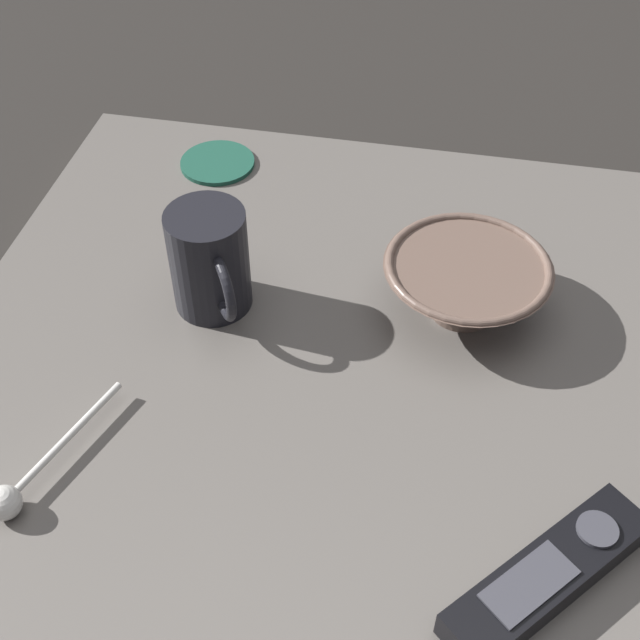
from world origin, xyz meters
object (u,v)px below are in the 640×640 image
Objects in this scene: drink_coaster at (218,163)px; cereal_bowl at (466,283)px; coffee_mug at (210,262)px; tv_remote_near at (548,575)px; teaspoon at (17,490)px.

cereal_bowl is at bearing 148.02° from drink_coaster.
cereal_bowl is 0.23m from coffee_mug.
drink_coaster is (0.37, -0.45, -0.01)m from tv_remote_near.
tv_remote_near is at bearing 143.20° from coffee_mug.
cereal_bowl is 0.42m from teaspoon.
cereal_bowl is at bearing -73.40° from tv_remote_near.
drink_coaster is (0.06, -0.22, -0.05)m from coffee_mug.
coffee_mug is 0.73× the size of teaspoon.
drink_coaster is at bearing -31.98° from cereal_bowl.
tv_remote_near is (-0.08, 0.27, -0.02)m from cereal_bowl.
coffee_mug is at bearing -109.75° from teaspoon.
tv_remote_near is (-0.31, 0.23, -0.04)m from coffee_mug.
teaspoon is 1.67× the size of drink_coaster.
coffee_mug is 0.25m from teaspoon.
coffee_mug is at bearing 105.42° from drink_coaster.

